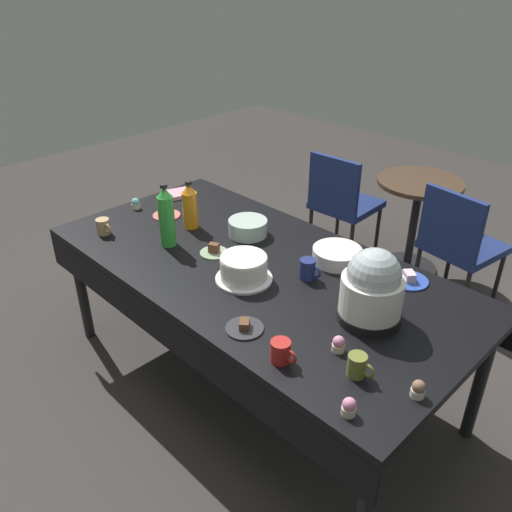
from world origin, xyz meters
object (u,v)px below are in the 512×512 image
Objects in this scene: cupcake_mint at (136,204)px; potluck_table at (256,275)px; dessert_plate_charcoal at (245,327)px; coffee_mug_tan at (104,227)px; slow_cooker at (372,289)px; maroon_chair_left at (342,199)px; cupcake_vanilla at (338,344)px; coffee_mug_olive at (358,366)px; maroon_chair_right at (458,241)px; dessert_plate_sage at (214,251)px; coffee_mug_red at (281,351)px; soda_bottle_orange_juice at (190,206)px; dessert_plate_coral at (166,214)px; cupcake_berry at (349,407)px; dessert_plate_cobalt at (409,279)px; soda_bottle_lime_soda at (166,217)px; coffee_mug_navy at (308,269)px; round_cafe_table at (416,209)px; cupcake_rose at (418,389)px; ceramic_snack_bowl at (337,255)px; frosted_layer_cake at (244,269)px; glass_salad_bowl at (248,227)px.

potluck_table is at bearing 2.77° from cupcake_mint.
coffee_mug_tan is (-1.16, 0.04, 0.03)m from dessert_plate_charcoal.
slow_cooker reaches higher than dessert_plate_charcoal.
maroon_chair_left reaches higher than cupcake_mint.
coffee_mug_olive is at bearing -24.70° from cupcake_vanilla.
maroon_chair_right reaches higher than cupcake_vanilla.
dessert_plate_sage is 0.88m from coffee_mug_red.
dessert_plate_coral is at bearing -176.44° from soda_bottle_orange_juice.
cupcake_berry reaches higher than dessert_plate_coral.
soda_bottle_orange_juice reaches higher than dessert_plate_cobalt.
soda_bottle_lime_soda is at bearing 27.24° from coffee_mug_tan.
dessert_plate_sage is at bearing -18.45° from soda_bottle_orange_juice.
cupcake_vanilla is at bearing -36.77° from coffee_mug_navy.
dessert_plate_sage is at bearing 23.70° from soda_bottle_lime_soda.
soda_bottle_lime_soda reaches higher than cupcake_mint.
coffee_mug_tan is 0.13× the size of maroon_chair_right.
cupcake_vanilla is at bearing -68.83° from round_cafe_table.
soda_bottle_orange_juice is 2.30× the size of coffee_mug_navy.
coffee_mug_navy is at bearing 120.99° from coffee_mug_red.
maroon_chair_right is 1.18× the size of round_cafe_table.
dessert_plate_sage is at bearing 161.05° from cupcake_berry.
coffee_mug_navy is at bearing 157.61° from cupcake_rose.
soda_bottle_lime_soda is 0.41m from coffee_mug_tan.
potluck_table is at bearing -161.49° from coffee_mug_navy.
dessert_plate_cobalt is at bearing 123.30° from cupcake_rose.
dessert_plate_charcoal is (1.11, -0.42, -0.00)m from dessert_plate_coral.
maroon_chair_right is (0.13, 1.36, -0.31)m from coffee_mug_navy.
maroon_chair_left is 1.18× the size of round_cafe_table.
cupcake_vanilla is at bearing -179.56° from cupcake_rose.
cupcake_rose is 0.57× the size of coffee_mug_red.
dessert_plate_cobalt is 0.66× the size of soda_bottle_orange_juice.
dessert_plate_charcoal is 0.49m from coffee_mug_navy.
potluck_table is 1.03m from cupcake_berry.
ceramic_snack_bowl is 1.02m from cupcake_berry.
coffee_mug_red and coffee_mug_olive have the same top height.
coffee_mug_olive is (0.76, -0.16, -0.02)m from frosted_layer_cake.
coffee_mug_red reaches higher than cupcake_vanilla.
cupcake_rose is at bearing -35.12° from ceramic_snack_bowl.
coffee_mug_tan is at bearing 178.20° from dessert_plate_charcoal.
potluck_table is 32.59× the size of cupcake_rose.
maroon_chair_left is at bearing 120.66° from coffee_mug_navy.
dessert_plate_sage reaches higher than dessert_plate_charcoal.
glass_salad_bowl is 1.88× the size of coffee_mug_tan.
maroon_chair_left reaches higher than potluck_table.
potluck_table is 19.45× the size of coffee_mug_tan.
cupcake_rose is 0.20× the size of soda_bottle_lime_soda.
ceramic_snack_bowl is 1.43m from round_cafe_table.
round_cafe_table is (-1.08, 1.90, -0.28)m from cupcake_rose.
coffee_mug_tan is at bearing -157.63° from coffee_mug_navy.
frosted_layer_cake is 0.38× the size of round_cafe_table.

